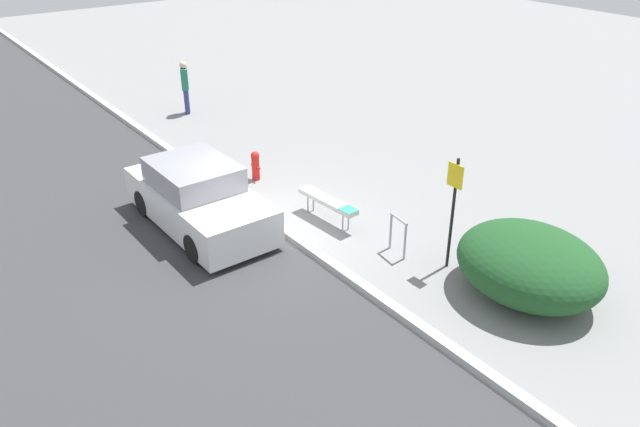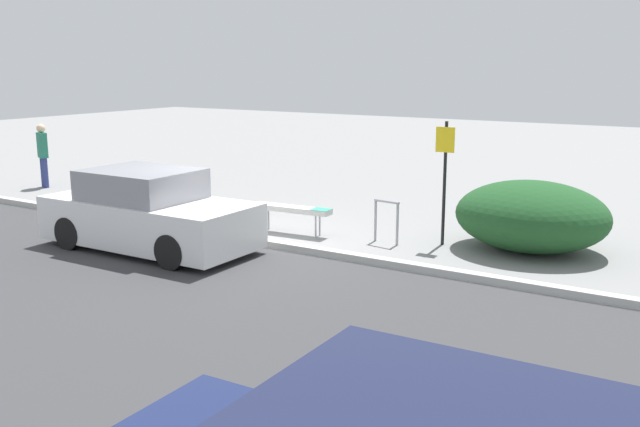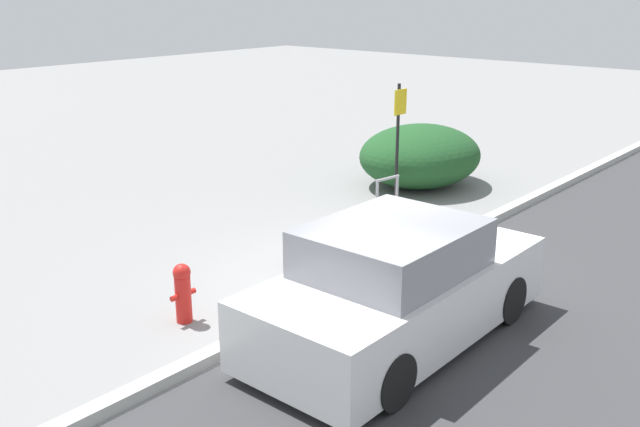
{
  "view_description": "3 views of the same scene",
  "coord_description": "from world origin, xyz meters",
  "views": [
    {
      "loc": [
        10.11,
        -6.41,
        6.69
      ],
      "look_at": [
        1.29,
        0.2,
        0.86
      ],
      "focal_mm": 35.0,
      "sensor_mm": 36.0,
      "label": 1
    },
    {
      "loc": [
        8.17,
        -10.32,
        3.36
      ],
      "look_at": [
        1.75,
        -0.05,
        0.77
      ],
      "focal_mm": 40.0,
      "sensor_mm": 36.0,
      "label": 2
    },
    {
      "loc": [
        -7.47,
        -5.53,
        3.97
      ],
      "look_at": [
        0.05,
        0.98,
        0.79
      ],
      "focal_mm": 40.0,
      "sensor_mm": 36.0,
      "label": 3
    }
  ],
  "objects": [
    {
      "name": "fire_hydrant",
      "position": [
        -2.5,
        0.99,
        0.41
      ],
      "size": [
        0.36,
        0.22,
        0.77
      ],
      "color": "red",
      "rests_on": "ground_plane"
    },
    {
      "name": "shrub_hedge",
      "position": [
        4.77,
        2.32,
        0.63
      ],
      "size": [
        2.75,
        2.37,
        1.27
      ],
      "color": "#1E4C23",
      "rests_on": "ground_plane"
    },
    {
      "name": "bench",
      "position": [
        0.37,
        1.11,
        0.48
      ],
      "size": [
        1.71,
        0.41,
        0.56
      ],
      "rotation": [
        0.0,
        0.0,
        0.06
      ],
      "color": "#99999E",
      "rests_on": "ground_plane"
    },
    {
      "name": "curb",
      "position": [
        0.0,
        0.0,
        0.07
      ],
      "size": [
        60.0,
        0.2,
        0.13
      ],
      "color": "#B7B7B2",
      "rests_on": "ground_plane"
    },
    {
      "name": "sign_post",
      "position": [
        3.26,
        1.85,
        1.38
      ],
      "size": [
        0.36,
        0.08,
        2.3
      ],
      "color": "black",
      "rests_on": "ground_plane"
    },
    {
      "name": "bike_rack",
      "position": [
        2.32,
        1.39,
        0.5
      ],
      "size": [
        0.55,
        0.13,
        0.83
      ],
      "rotation": [
        0.0,
        0.0,
        -0.14
      ],
      "color": "#99999E",
      "rests_on": "ground_plane"
    },
    {
      "name": "parked_car_near",
      "position": [
        -1.17,
        -1.26,
        0.66
      ],
      "size": [
        4.03,
        1.78,
        1.45
      ],
      "rotation": [
        0.0,
        0.0,
        0.01
      ],
      "color": "black",
      "rests_on": "ground_plane"
    },
    {
      "name": "ground_plane",
      "position": [
        0.0,
        0.0,
        0.0
      ],
      "size": [
        60.0,
        60.0,
        0.0
      ],
      "primitive_type": "plane",
      "color": "gray"
    }
  ]
}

